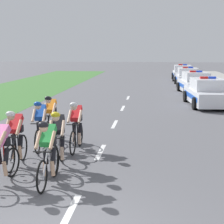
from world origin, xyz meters
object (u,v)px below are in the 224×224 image
object	(u,v)px
cyclist_third	(16,137)
police_car_third	(188,77)
police_car_furthest	(182,73)
cyclist_fifth	(40,124)
cyclist_lead	(0,151)
cyclist_second	(48,151)
police_car_second	(195,84)
cyclist_sixth	(76,125)
police_car_nearest	(207,93)
cyclist_fourth	(58,138)
cyclist_seventh	(51,117)

from	to	relation	value
cyclist_third	police_car_third	xyz separation A→B (m)	(6.46, 21.82, -0.11)
police_car_furthest	cyclist_fifth	bearing A→B (deg)	-103.95
cyclist_lead	cyclist_second	xyz separation A→B (m)	(1.08, 0.12, 0.00)
police_car_second	police_car_furthest	size ratio (longest dim) A/B	1.02
cyclist_sixth	police_car_nearest	xyz separation A→B (m)	(5.21, 9.31, -0.11)
police_car_second	police_car_third	size ratio (longest dim) A/B	1.03
cyclist_sixth	police_car_furthest	bearing A→B (deg)	78.44
cyclist_fifth	police_car_second	xyz separation A→B (m)	(6.32, 14.68, -0.11)
cyclist_third	police_car_second	bearing A→B (deg)	68.41
cyclist_fourth	cyclist_sixth	xyz separation A→B (m)	(0.13, 1.60, 0.00)
cyclist_lead	police_car_furthest	size ratio (longest dim) A/B	0.39
cyclist_third	police_car_furthest	size ratio (longest dim) A/B	0.39
police_car_nearest	police_car_second	bearing A→B (deg)	90.00
cyclist_sixth	police_car_nearest	world-z (taller)	police_car_nearest
cyclist_seventh	police_car_second	bearing A→B (deg)	64.75
cyclist_sixth	police_car_third	distance (m)	20.85
cyclist_sixth	cyclist_third	bearing A→B (deg)	-127.51
cyclist_third	police_car_third	world-z (taller)	police_car_third
cyclist_third	cyclist_lead	bearing A→B (deg)	-84.23
cyclist_second	police_car_second	distance (m)	18.23
cyclist_seventh	police_car_furthest	xyz separation A→B (m)	(6.35, 24.23, -0.11)
cyclist_second	cyclist_seventh	world-z (taller)	same
cyclist_third	cyclist_fifth	size ratio (longest dim) A/B	1.00
police_car_third	cyclist_third	bearing A→B (deg)	-106.49
cyclist_fifth	cyclist_sixth	size ratio (longest dim) A/B	1.00
cyclist_fourth	police_car_furthest	distance (m)	27.58
cyclist_lead	cyclist_fifth	xyz separation A→B (m)	(0.01, 2.90, 0.00)
cyclist_second	police_car_nearest	xyz separation A→B (m)	(5.26, 12.07, -0.11)
police_car_third	police_car_furthest	world-z (taller)	same
police_car_third	police_car_nearest	bearing A→B (deg)	-89.99
police_car_second	cyclist_seventh	bearing A→B (deg)	-115.25
cyclist_second	cyclist_seventh	xyz separation A→B (m)	(-1.09, 4.00, 0.00)
cyclist_lead	cyclist_fourth	world-z (taller)	same
cyclist_second	cyclist_fourth	distance (m)	1.17
cyclist_seventh	police_car_second	xyz separation A→B (m)	(6.35, 13.46, -0.11)
police_car_second	police_car_furthest	xyz separation A→B (m)	(-0.00, 10.77, 0.00)
cyclist_seventh	police_car_furthest	size ratio (longest dim) A/B	0.39
cyclist_third	cyclist_fourth	xyz separation A→B (m)	(1.12, 0.03, 0.00)
cyclist_sixth	cyclist_second	bearing A→B (deg)	-90.94
cyclist_lead	cyclist_third	world-z (taller)	same
police_car_nearest	police_car_furthest	world-z (taller)	same
cyclist_fifth	police_car_second	bearing A→B (deg)	66.70
police_car_nearest	police_car_second	distance (m)	5.39
cyclist_fourth	police_car_third	xyz separation A→B (m)	(5.34, 21.79, -0.11)
cyclist_lead	police_car_nearest	bearing A→B (deg)	62.55
cyclist_second	cyclist_fourth	world-z (taller)	same
cyclist_seventh	police_car_third	bearing A→B (deg)	71.48
cyclist_lead	police_car_second	distance (m)	18.69
cyclist_fifth	police_car_third	distance (m)	21.14
cyclist_fourth	police_car_second	xyz separation A→B (m)	(5.34, 16.29, -0.11)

